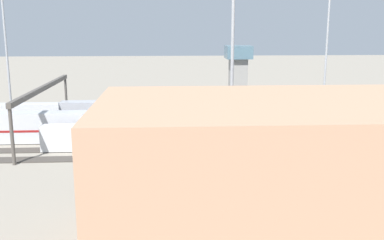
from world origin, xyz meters
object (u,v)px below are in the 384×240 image
light_mast_0 (5,34)px  light_mast_1 (233,48)px  signal_gantry (43,92)px  maintenance_shed (333,176)px  train_on_track_4 (187,125)px  train_on_track_3 (327,120)px  train_on_track_2 (187,113)px  control_tower (238,71)px  light_mast_2 (328,32)px  train_on_track_1 (194,111)px  train_on_track_5 (194,136)px

light_mast_0 → light_mast_1: (-41.88, 35.91, -1.11)m
signal_gantry → maintenance_shed: maintenance_shed is taller
train_on_track_4 → maintenance_shed: bearing=106.0°
train_on_track_4 → train_on_track_3: same height
train_on_track_3 → train_on_track_2: bearing=-11.1°
light_mast_0 → control_tower: (-50.06, -9.41, -8.94)m
train_on_track_2 → light_mast_2: 36.41m
train_on_track_1 → train_on_track_5: bearing=86.3°
train_on_track_2 → signal_gantry: bearing=11.2°
light_mast_1 → maintenance_shed: bearing=102.4°
train_on_track_4 → train_on_track_3: 26.51m
light_mast_1 → light_mast_2: bearing=-125.8°
train_on_track_3 → signal_gantry: bearing=0.0°
train_on_track_1 → train_on_track_5: size_ratio=2.03×
train_on_track_4 → train_on_track_2: size_ratio=2.54×
train_on_track_2 → control_tower: bearing=-121.4°
light_mast_2 → maintenance_shed: (20.52, 59.75, -11.13)m
train_on_track_4 → train_on_track_1: size_ratio=1.25×
control_tower → train_on_track_1: bearing=55.5°
train_on_track_3 → light_mast_0: bearing=-15.5°
train_on_track_5 → light_mast_0: 48.68m
train_on_track_1 → light_mast_0: 42.16m
train_on_track_5 → light_mast_0: size_ratio=1.74×
train_on_track_5 → light_mast_0: light_mast_0 is taller
train_on_track_4 → train_on_track_2: (-0.45, -10.00, 0.03)m
train_on_track_2 → train_on_track_3: (-25.58, 5.00, -0.46)m
light_mast_1 → control_tower: light_mast_1 is taller
train_on_track_2 → light_mast_2: size_ratio=1.69×
train_on_track_4 → light_mast_1: bearing=111.9°
light_mast_2 → light_mast_1: bearing=54.2°
train_on_track_3 → train_on_track_5: train_on_track_3 is taller
train_on_track_3 → light_mast_2: 23.74m
signal_gantry → light_mast_1: bearing=148.3°
light_mast_2 → train_on_track_2: bearing=21.5°
light_mast_2 → signal_gantry: 59.43m
train_on_track_4 → signal_gantry: (24.73, -5.00, 5.06)m
train_on_track_4 → light_mast_1: light_mast_1 is taller
signal_gantry → train_on_track_4: bearing=168.6°
signal_gantry → train_on_track_5: bearing=158.7°
light_mast_1 → maintenance_shed: light_mast_1 is taller
light_mast_1 → light_mast_2: 44.15m
train_on_track_5 → light_mast_2: size_ratio=1.69×
maintenance_shed → train_on_track_3: bearing=-109.7°
train_on_track_3 → train_on_track_1: (23.81, -10.00, -0.15)m
train_on_track_4 → light_mast_1: 20.02m
light_mast_1 → signal_gantry: size_ratio=0.72×
train_on_track_3 → light_mast_1: (20.55, 18.65, 14.01)m
signal_gantry → maintenance_shed: 55.46m
light_mast_0 → light_mast_2: light_mast_2 is taller
light_mast_1 → maintenance_shed: size_ratio=0.63×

